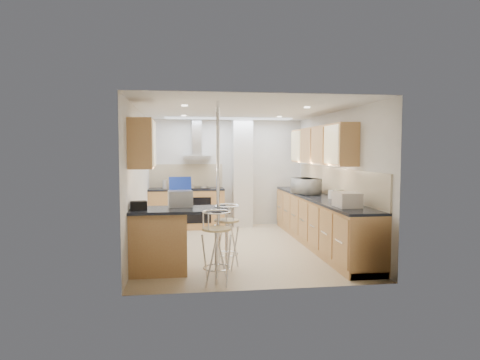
{
  "coord_description": "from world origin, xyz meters",
  "views": [
    {
      "loc": [
        -1.06,
        -7.68,
        1.79
      ],
      "look_at": [
        0.02,
        0.2,
        1.23
      ],
      "focal_mm": 32.0,
      "sensor_mm": 36.0,
      "label": 1
    }
  ],
  "objects": [
    {
      "name": "laptop",
      "position": [
        -1.08,
        -1.25,
        1.06
      ],
      "size": [
        0.38,
        0.3,
        0.24
      ],
      "primitive_type": "cube",
      "rotation": [
        0.0,
        0.0,
        0.09
      ],
      "color": "#94989C",
      "rests_on": "peninsula"
    },
    {
      "name": "room_shell",
      "position": [
        0.32,
        0.38,
        1.54
      ],
      "size": [
        3.64,
        4.84,
        2.51
      ],
      "color": "beige",
      "rests_on": "ground"
    },
    {
      "name": "kettle",
      "position": [
        -1.41,
        2.11,
        1.02
      ],
      "size": [
        0.16,
        0.16,
        0.2
      ],
      "primitive_type": "cylinder",
      "color": "silver",
      "rests_on": "back_counter"
    },
    {
      "name": "jar_c",
      "position": [
        1.67,
        -0.57,
        1.01
      ],
      "size": [
        0.15,
        0.15,
        0.18
      ],
      "primitive_type": "cylinder",
      "rotation": [
        0.0,
        0.0,
        -0.11
      ],
      "color": "#BFB998",
      "rests_on": "right_counter"
    },
    {
      "name": "microwave",
      "position": [
        1.39,
        0.49,
        1.08
      ],
      "size": [
        0.53,
        0.65,
        0.31
      ],
      "primitive_type": "imported",
      "rotation": [
        0.0,
        0.0,
        1.86
      ],
      "color": "silver",
      "rests_on": "right_counter"
    },
    {
      "name": "bar_stool_end",
      "position": [
        -0.39,
        -1.33,
        0.49
      ],
      "size": [
        0.43,
        0.43,
        0.97
      ],
      "primitive_type": null,
      "rotation": [
        0.0,
        0.0,
        1.48
      ],
      "color": "tan",
      "rests_on": "ground"
    },
    {
      "name": "right_counter",
      "position": [
        1.5,
        0.0,
        0.46
      ],
      "size": [
        0.63,
        4.4,
        0.92
      ],
      "color": "#BA7D4A",
      "rests_on": "ground"
    },
    {
      "name": "ground",
      "position": [
        0.0,
        0.0,
        0.0
      ],
      "size": [
        4.8,
        4.8,
        0.0
      ],
      "primitive_type": "plane",
      "color": "tan",
      "rests_on": "ground"
    },
    {
      "name": "jar_d",
      "position": [
        1.6,
        -0.35,
        1.0
      ],
      "size": [
        0.13,
        0.13,
        0.15
      ],
      "primitive_type": "cylinder",
      "rotation": [
        0.0,
        0.0,
        0.41
      ],
      "color": "silver",
      "rests_on": "right_counter"
    },
    {
      "name": "bag",
      "position": [
        -1.67,
        -1.5,
        1.0
      ],
      "size": [
        0.25,
        0.2,
        0.12
      ],
      "primitive_type": "cube",
      "rotation": [
        0.0,
        0.0,
        0.19
      ],
      "color": "black",
      "rests_on": "peninsula"
    },
    {
      "name": "bread_bin",
      "position": [
        1.45,
        -1.48,
        1.03
      ],
      "size": [
        0.34,
        0.43,
        0.22
      ],
      "primitive_type": "cube",
      "rotation": [
        0.0,
        0.0,
        0.01
      ],
      "color": "beige",
      "rests_on": "right_counter"
    },
    {
      "name": "peninsula",
      "position": [
        -1.12,
        -1.45,
        0.48
      ],
      "size": [
        1.47,
        0.72,
        0.94
      ],
      "color": "#BA7D4A",
      "rests_on": "ground"
    },
    {
      "name": "jar_a",
      "position": [
        1.51,
        1.36,
        1.01
      ],
      "size": [
        0.13,
        0.13,
        0.19
      ],
      "primitive_type": "cylinder",
      "rotation": [
        0.0,
        0.0,
        0.1
      ],
      "color": "beige",
      "rests_on": "right_counter"
    },
    {
      "name": "back_counter",
      "position": [
        -0.95,
        2.1,
        0.46
      ],
      "size": [
        1.7,
        0.63,
        0.92
      ],
      "color": "#BA7D4A",
      "rests_on": "ground"
    },
    {
      "name": "bar_stool_near",
      "position": [
        -0.61,
        -2.1,
        0.5
      ],
      "size": [
        0.5,
        0.5,
        1.0
      ],
      "primitive_type": null,
      "rotation": [
        0.0,
        0.0,
        0.28
      ],
      "color": "tan",
      "rests_on": "ground"
    },
    {
      "name": "jar_b",
      "position": [
        1.63,
        0.79,
        0.99
      ],
      "size": [
        0.14,
        0.14,
        0.15
      ],
      "primitive_type": "cylinder",
      "rotation": [
        0.0,
        0.0,
        0.29
      ],
      "color": "beige",
      "rests_on": "right_counter"
    }
  ]
}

